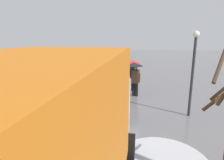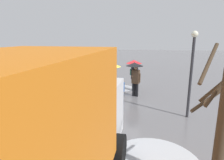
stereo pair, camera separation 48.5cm
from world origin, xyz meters
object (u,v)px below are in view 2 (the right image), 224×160
cargo_van_parked_right (68,75)px  pedestrian_white_side (134,68)px  pedestrian_black_side (111,72)px  street_lamp (192,66)px  hand_dolly_boxes (108,84)px  pedestrian_pink_side (135,71)px  bare_tree_near (220,129)px  shopping_cart_vendor (120,86)px

cargo_van_parked_right → pedestrian_white_side: (-4.26, -1.15, 0.39)m
pedestrian_black_side → street_lamp: bearing=150.6°
hand_dolly_boxes → street_lamp: size_ratio=0.34×
pedestrian_pink_side → bare_tree_near: bare_tree_near is taller
pedestrian_white_side → pedestrian_black_side: bearing=55.2°
shopping_cart_vendor → pedestrian_black_side: size_ratio=0.49×
street_lamp → pedestrian_white_side: bearing=-55.7°
shopping_cart_vendor → street_lamp: bearing=141.4°
hand_dolly_boxes → street_lamp: bearing=146.9°
pedestrian_pink_side → bare_tree_near: bearing=107.2°
shopping_cart_vendor → pedestrian_white_side: size_ratio=0.49×
pedestrian_black_side → bare_tree_near: (-3.62, 6.75, 0.07)m
shopping_cart_vendor → hand_dolly_boxes: bearing=3.0°
pedestrian_pink_side → pedestrian_black_side: (1.37, 0.54, 0.01)m
cargo_van_parked_right → pedestrian_black_side: (-3.03, 0.63, 0.41)m
cargo_van_parked_right → hand_dolly_boxes: bearing=178.5°
shopping_cart_vendor → pedestrian_white_side: pedestrian_white_side is taller
cargo_van_parked_right → pedestrian_white_side: size_ratio=2.54×
bare_tree_near → pedestrian_black_side: bearing=-61.8°
pedestrian_pink_side → pedestrian_white_side: (0.14, -1.23, 0.00)m
cargo_van_parked_right → pedestrian_pink_side: size_ratio=2.54×
shopping_cart_vendor → pedestrian_black_side: (0.42, 0.60, 1.02)m
shopping_cart_vendor → bare_tree_near: 8.09m
bare_tree_near → street_lamp: bearing=-94.3°
bare_tree_near → hand_dolly_boxes: bearing=-61.7°
hand_dolly_boxes → bare_tree_near: size_ratio=0.38×
cargo_van_parked_right → pedestrian_black_side: bearing=168.3°
hand_dolly_boxes → pedestrian_pink_side: 1.90m
shopping_cart_vendor → cargo_van_parked_right: bearing=-0.5°
pedestrian_black_side → pedestrian_white_side: same height
pedestrian_pink_side → bare_tree_near: (-2.25, 7.29, 0.09)m
hand_dolly_boxes → pedestrian_pink_side: pedestrian_pink_side is taller
hand_dolly_boxes → pedestrian_white_side: bearing=-141.7°
pedestrian_black_side → hand_dolly_boxes: bearing=-61.1°
pedestrian_black_side → street_lamp: 4.62m
shopping_cart_vendor → pedestrian_white_side: 1.75m
shopping_cart_vendor → bare_tree_near: (-3.21, 7.35, 1.09)m
hand_dolly_boxes → bare_tree_near: (-3.93, 7.31, 0.98)m
pedestrian_white_side → bare_tree_near: size_ratio=0.62×
shopping_cart_vendor → street_lamp: 4.88m
pedestrian_pink_side → pedestrian_white_side: same height
pedestrian_black_side → bare_tree_near: bare_tree_near is taller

